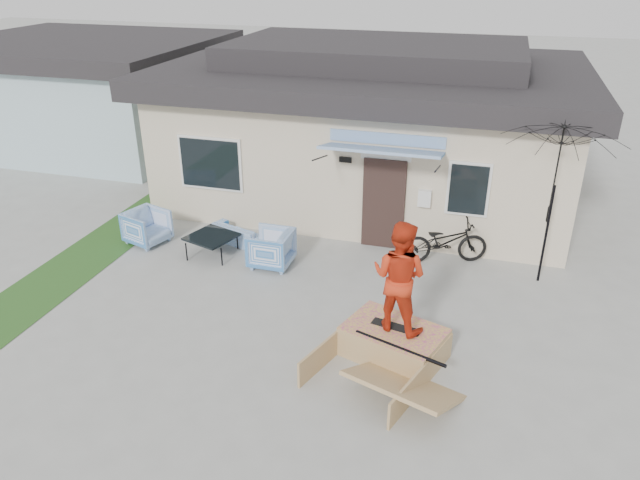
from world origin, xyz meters
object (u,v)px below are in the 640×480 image
(bicycle, at_px, (445,237))
(patio_umbrella, at_px, (552,202))
(loveseat, at_px, (239,230))
(skateboard, at_px, (396,326))
(armchair_left, at_px, (147,225))
(skate_ramp, at_px, (393,342))
(coffee_table, at_px, (212,245))
(skater, at_px, (399,275))
(armchair_right, at_px, (271,247))

(bicycle, xyz_separation_m, patio_umbrella, (1.98, -0.30, 1.15))
(loveseat, height_order, skateboard, loveseat)
(patio_umbrella, bearing_deg, armchair_left, -175.49)
(patio_umbrella, bearing_deg, skate_ramp, -125.86)
(armchair_left, xyz_separation_m, coffee_table, (1.71, -0.14, -0.20))
(coffee_table, bearing_deg, armchair_left, 175.30)
(loveseat, height_order, coffee_table, loveseat)
(skateboard, xyz_separation_m, skater, (0.00, 0.00, 0.98))
(armchair_right, xyz_separation_m, skate_ramp, (3.10, -2.45, -0.18))
(loveseat, height_order, bicycle, bicycle)
(patio_umbrella, xyz_separation_m, skateboard, (-2.42, -3.32, -1.19))
(armchair_left, distance_m, skate_ramp, 6.81)
(armchair_right, bearing_deg, skateboard, 52.55)
(bicycle, relative_size, patio_umbrella, 0.69)
(armchair_right, height_order, skateboard, armchair_right)
(skater, bearing_deg, loveseat, -22.17)
(bicycle, distance_m, skateboard, 3.65)
(skateboard, bearing_deg, skater, 101.54)
(armchair_left, distance_m, skater, 6.89)
(armchair_right, relative_size, skateboard, 1.06)
(armchair_right, relative_size, coffee_table, 0.95)
(loveseat, bearing_deg, skater, 159.81)
(loveseat, relative_size, skater, 0.81)
(loveseat, height_order, skate_ramp, loveseat)
(armchair_left, height_order, skate_ramp, armchair_left)
(skate_ramp, xyz_separation_m, skateboard, (0.02, 0.05, 0.29))
(armchair_right, bearing_deg, patio_umbrella, 99.57)
(loveseat, distance_m, patio_umbrella, 6.81)
(loveseat, distance_m, skate_ramp, 5.37)
(coffee_table, bearing_deg, skate_ramp, -29.27)
(coffee_table, height_order, skate_ramp, skate_ramp)
(armchair_left, xyz_separation_m, armchair_right, (3.15, -0.24, 0.01))
(skateboard, bearing_deg, bicycle, 94.58)
(coffee_table, relative_size, skateboard, 1.13)
(armchair_left, height_order, skateboard, armchair_left)
(armchair_left, bearing_deg, skate_ramp, -95.65)
(loveseat, xyz_separation_m, coffee_table, (-0.32, -0.78, -0.07))
(patio_umbrella, bearing_deg, bicycle, 171.48)
(skater, bearing_deg, skate_ramp, 86.87)
(patio_umbrella, xyz_separation_m, skate_ramp, (-2.44, -3.37, -1.48))
(skate_ramp, bearing_deg, loveseat, 160.43)
(coffee_table, relative_size, bicycle, 0.51)
(loveseat, xyz_separation_m, bicycle, (4.68, 0.34, 0.29))
(bicycle, bearing_deg, patio_umbrella, -118.22)
(skate_ramp, height_order, skater, skater)
(coffee_table, xyz_separation_m, skater, (4.56, -2.50, 1.30))
(loveseat, bearing_deg, coffee_table, 85.03)
(loveseat, height_order, armchair_left, armchair_left)
(skateboard, bearing_deg, skate_ramp, -97.12)
(bicycle, bearing_deg, skater, 153.34)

